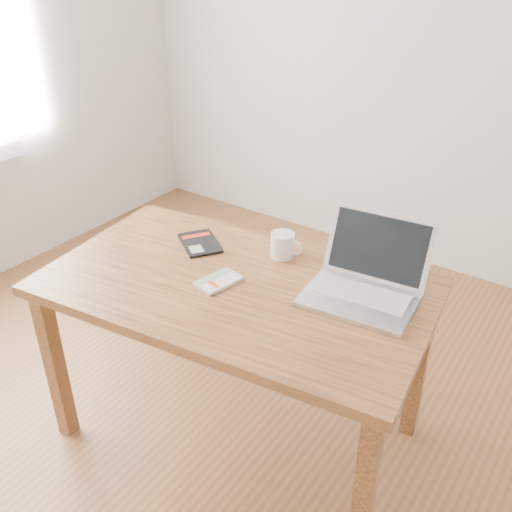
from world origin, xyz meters
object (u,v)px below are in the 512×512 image
Objects in this scene: desk at (236,303)px; laptop at (366,281)px; black_guidebook at (200,243)px; white_guidebook at (219,281)px; coffee_mug at (283,245)px.

laptop is at bearing 18.98° from desk.
desk is 6.00× the size of black_guidebook.
white_guidebook is 1.35× the size of coffee_mug.
desk is 11.23× the size of coffee_mug.
desk is 8.33× the size of white_guidebook.
white_guidebook is 0.44× the size of laptop.
desk is at bearing -83.04° from black_guidebook.
white_guidebook reaches higher than black_guidebook.
black_guidebook is at bearing 178.47° from laptop.
black_guidebook is 0.72m from laptop.
coffee_mug reaches higher than white_guidebook.
coffee_mug is at bearing 86.10° from white_guidebook.
white_guidebook is at bearing -93.13° from black_guidebook.
black_guidebook is (-0.29, 0.15, 0.09)m from desk.
desk is 0.30m from coffee_mug.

